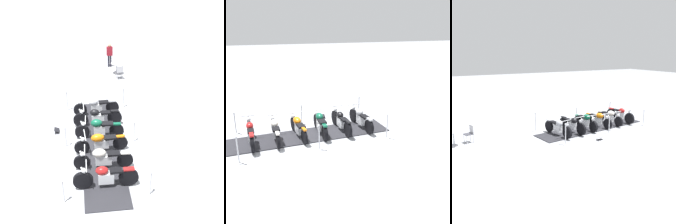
{
  "view_description": "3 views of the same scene",
  "coord_description": "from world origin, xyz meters",
  "views": [
    {
      "loc": [
        9.86,
        0.65,
        7.48
      ],
      "look_at": [
        -1.64,
        0.47,
        0.66
      ],
      "focal_mm": 45.83,
      "sensor_mm": 36.0,
      "label": 1
    },
    {
      "loc": [
        1.44,
        11.48,
        5.16
      ],
      "look_at": [
        -1.29,
        0.02,
        1.02
      ],
      "focal_mm": 45.13,
      "sensor_mm": 36.0,
      "label": 2
    },
    {
      "loc": [
        -9.23,
        -13.05,
        4.59
      ],
      "look_at": [
        -1.61,
        0.53,
        1.08
      ],
      "focal_mm": 43.81,
      "sensor_mm": 36.0,
      "label": 3
    }
  ],
  "objects": [
    {
      "name": "stanchion_left_rear",
      "position": [
        2.85,
        1.83,
        0.37
      ],
      "size": [
        0.31,
        0.31,
        1.08
      ],
      "color": "silver",
      "rests_on": "ground_plane"
    },
    {
      "name": "cafe_table",
      "position": [
        -7.71,
        0.66,
        0.57
      ],
      "size": [
        0.74,
        0.74,
        0.76
      ],
      "color": "#B7B7BC",
      "rests_on": "ground_plane"
    },
    {
      "name": "stanchion_right_mid",
      "position": [
        0.19,
        -1.44,
        0.31
      ],
      "size": [
        0.34,
        0.34,
        1.01
      ],
      "color": "silver",
      "rests_on": "ground_plane"
    },
    {
      "name": "stanchion_left_mid",
      "position": [
        -0.19,
        1.44,
        0.37
      ],
      "size": [
        0.31,
        0.31,
        1.07
      ],
      "color": "silver",
      "rests_on": "ground_plane"
    },
    {
      "name": "motorcycle_copper",
      "position": [
        0.51,
        0.02,
        0.51
      ],
      "size": [
        0.79,
        2.19,
        0.92
      ],
      "rotation": [
        0.0,
        0.0,
        -1.37
      ],
      "color": "black",
      "rests_on": "display_platform"
    },
    {
      "name": "stanchion_right_rear",
      "position": [
        3.22,
        -1.04,
        0.33
      ],
      "size": [
        0.32,
        0.32,
        1.01
      ],
      "color": "silver",
      "rests_on": "ground_plane"
    },
    {
      "name": "motorcycle_black",
      "position": [
        -1.48,
        -0.22,
        0.49
      ],
      "size": [
        0.7,
        2.28,
        1.01
      ],
      "rotation": [
        0.0,
        0.0,
        -1.43
      ],
      "color": "black",
      "rests_on": "display_platform"
    },
    {
      "name": "motorcycle_maroon",
      "position": [
        2.48,
        0.3,
        0.5
      ],
      "size": [
        0.63,
        2.3,
        1.03
      ],
      "rotation": [
        0.0,
        0.0,
        -1.45
      ],
      "color": "black",
      "rests_on": "display_platform"
    },
    {
      "name": "stanchion_left_front",
      "position": [
        -3.22,
        1.04,
        0.4
      ],
      "size": [
        0.3,
        0.3,
        1.14
      ],
      "color": "silver",
      "rests_on": "ground_plane"
    },
    {
      "name": "motorcycle_forest",
      "position": [
        -0.49,
        -0.09,
        0.51
      ],
      "size": [
        0.68,
        2.15,
        0.95
      ],
      "rotation": [
        0.0,
        0.0,
        -1.49
      ],
      "color": "black",
      "rests_on": "display_platform"
    },
    {
      "name": "display_platform",
      "position": [
        0.0,
        0.0,
        0.02
      ],
      "size": [
        7.35,
        2.51,
        0.04
      ],
      "primitive_type": "cube",
      "rotation": [
        0.0,
        0.0,
        0.13
      ],
      "color": "#28282D",
      "rests_on": "ground_plane"
    },
    {
      "name": "cafe_chair_near_table",
      "position": [
        -6.92,
        0.87,
        0.52
      ],
      "size": [
        0.49,
        0.49,
        0.9
      ],
      "rotation": [
        0.0,
        0.0,
        -2.89
      ],
      "color": "#B7B7BC",
      "rests_on": "ground_plane"
    },
    {
      "name": "motorcycle_chrome",
      "position": [
        -2.48,
        -0.35,
        0.49
      ],
      "size": [
        0.74,
        2.26,
        0.97
      ],
      "rotation": [
        0.0,
        0.0,
        -1.4
      ],
      "color": "black",
      "rests_on": "display_platform"
    },
    {
      "name": "info_placard",
      "position": [
        -0.91,
        -2.04,
        0.06
      ],
      "size": [
        0.4,
        0.27,
        0.19
      ],
      "rotation": [
        0.0,
        0.0,
        3.27
      ],
      "color": "#333338",
      "rests_on": "ground_plane"
    },
    {
      "name": "ground_plane",
      "position": [
        0.0,
        0.0,
        0.0
      ],
      "size": [
        80.0,
        80.0,
        0.0
      ],
      "primitive_type": "plane",
      "color": "#A8AAB2"
    },
    {
      "name": "motorcycle_cream",
      "position": [
        1.49,
        0.15,
        0.5
      ],
      "size": [
        0.64,
        2.27,
        0.92
      ],
      "rotation": [
        0.0,
        0.0,
        -1.47
      ],
      "color": "black",
      "rests_on": "display_platform"
    },
    {
      "name": "stanchion_right_front",
      "position": [
        -2.85,
        -1.83,
        0.34
      ],
      "size": [
        0.35,
        0.35,
        1.11
      ],
      "color": "silver",
      "rests_on": "ground_plane"
    }
  ]
}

